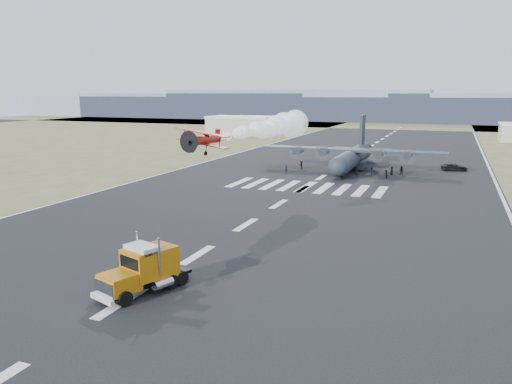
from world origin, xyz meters
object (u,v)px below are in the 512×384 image
Objects in this scene: semi_truck at (144,269)px; aerobatic_biplane at (203,139)px; crew_b at (402,171)px; crew_g at (357,172)px; crew_a at (286,169)px; crew_c at (372,171)px; crew_h at (386,174)px; crew_d at (343,168)px; hangar_left at (242,125)px; transport_aircraft at (353,156)px; crew_f at (301,165)px; support_vehicle at (454,167)px; crew_e at (392,171)px.

aerobatic_biplane is at bearing 118.37° from semi_truck.
crew_g is at bearing -131.78° from crew_b.
crew_a is (-7.82, 59.60, -1.05)m from semi_truck.
crew_h is at bearing -118.20° from crew_c.
crew_d is 1.11× the size of crew_h.
transport_aircraft is (55.44, -72.73, -0.69)m from hangar_left.
crew_b is at bearing 166.58° from crew_h.
crew_d is (-5.94, 2.41, -0.05)m from crew_c.
crew_g is at bearing 103.74° from semi_truck.
crew_f is at bearing -95.30° from crew_h.
crew_a is 1.02× the size of crew_g.
support_vehicle is 22.81m from crew_d.
crew_e is 1.00× the size of crew_f.
semi_truck is at bearing 10.71° from crew_f.
hangar_left is 136.85m from aerobatic_biplane.
hangar_left is at bearing -129.92° from crew_h.
aerobatic_biplane is at bearing 77.86° from crew_g.
transport_aircraft is 9.65m from crew_e.
aerobatic_biplane is (-2.51, 15.17, 8.67)m from semi_truck.
support_vehicle is (22.35, 75.13, -1.16)m from semi_truck.
crew_e is at bearing -50.05° from crew_c.
hangar_left is 0.67× the size of transport_aircraft.
hangar_left reaches higher than crew_g.
crew_e is 1.02× the size of crew_h.
crew_f is 13.62m from crew_g.
crew_e is (-1.77, -0.47, -0.07)m from crew_b.
crew_b reaches higher than crew_h.
aerobatic_biplane reaches higher than crew_d.
crew_e is (63.71, -77.32, -2.62)m from hangar_left.
crew_a is 1.03× the size of crew_h.
crew_d is (54.45, -77.75, -2.54)m from hangar_left.
crew_c is at bearing -56.66° from crew_d.
semi_truck is 5.49× the size of crew_h.
support_vehicle is 3.17× the size of crew_e.
transport_aircraft is 11.94m from crew_h.
crew_a reaches higher than support_vehicle.
crew_d is 9.55m from crew_h.
support_vehicle is at bearing 71.09° from aerobatic_biplane.
crew_b is 8.99m from crew_g.
crew_a is 18.68m from crew_h.
hangar_left is 100.22m from crew_e.
crew_h is at bearing -173.54° from crew_e.
crew_a is (-30.17, -15.53, 0.10)m from support_vehicle.
hangar_left is 2.87× the size of semi_truck.
crew_f is 1.01× the size of crew_g.
crew_f is (-6.82, 66.41, -1.06)m from semi_truck.
aerobatic_biplane is 4.05× the size of crew_h.
crew_g is at bearing -54.67° from hangar_left.
crew_g is (3.46, -3.96, -0.08)m from crew_d.
aerobatic_biplane is at bearing -3.94° from crew_h.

